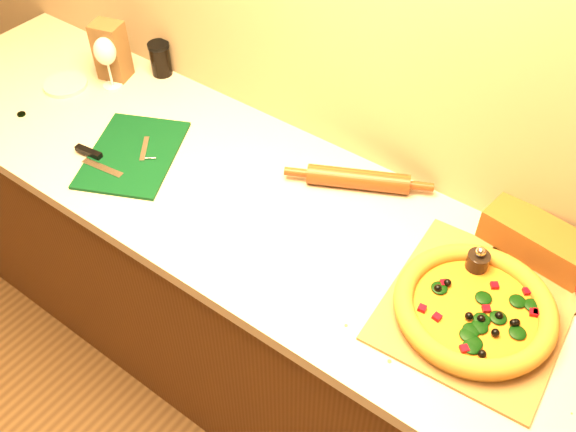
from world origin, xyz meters
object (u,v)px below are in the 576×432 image
at_px(wine_glass, 105,53).
at_px(pizza, 475,308).
at_px(pepper_grinder, 477,265).
at_px(side_plate, 66,85).
at_px(cutting_board, 131,154).
at_px(rolling_pin, 358,179).
at_px(dark_jar, 160,59).
at_px(pizza_peel, 478,305).

bearing_deg(wine_glass, pizza, -6.21).
height_order(pepper_grinder, side_plate, pepper_grinder).
distance_m(cutting_board, rolling_pin, 0.68).
xyz_separation_m(pepper_grinder, dark_jar, (-1.25, 0.19, 0.02)).
xyz_separation_m(pizza_peel, wine_glass, (-1.39, 0.11, 0.12)).
xyz_separation_m(pizza, cutting_board, (-1.07, -0.07, -0.03)).
height_order(pizza, wine_glass, wine_glass).
bearing_deg(side_plate, pizza, -2.04).
bearing_deg(pizza, wine_glass, 173.79).
height_order(pizza_peel, dark_jar, dark_jar).
xyz_separation_m(pizza_peel, side_plate, (-1.51, 0.02, 0.00)).
distance_m(rolling_pin, dark_jar, 0.85).
xyz_separation_m(pizza_peel, rolling_pin, (-0.45, 0.18, 0.02)).
xyz_separation_m(cutting_board, dark_jar, (-0.23, 0.37, 0.05)).
height_order(pepper_grinder, rolling_pin, pepper_grinder).
bearing_deg(wine_glass, rolling_pin, 4.22).
distance_m(pizza, cutting_board, 1.07).
xyz_separation_m(pizza, pepper_grinder, (-0.05, 0.12, 0.01)).
height_order(cutting_board, rolling_pin, rolling_pin).
distance_m(pizza_peel, rolling_pin, 0.49).
height_order(pizza_peel, side_plate, side_plate).
distance_m(wine_glass, dark_jar, 0.19).
xyz_separation_m(pepper_grinder, wine_glass, (-1.34, 0.04, 0.08)).
relative_size(pepper_grinder, wine_glass, 0.58).
bearing_deg(rolling_pin, wine_glass, -175.78).
bearing_deg(cutting_board, pizza, -21.82).
xyz_separation_m(rolling_pin, wine_glass, (-0.93, -0.07, 0.10)).
bearing_deg(pepper_grinder, rolling_pin, 165.58).
relative_size(pizza_peel, side_plate, 4.26).
bearing_deg(pizza_peel, cutting_board, -178.29).
relative_size(cutting_board, wine_glass, 2.37).
distance_m(pizza_peel, dark_jar, 1.33).
xyz_separation_m(pizza_peel, cutting_board, (-1.07, -0.10, 0.00)).
bearing_deg(rolling_pin, pizza_peel, -21.80).
height_order(wine_glass, side_plate, wine_glass).
bearing_deg(rolling_pin, dark_jar, 174.30).
xyz_separation_m(pizza_peel, pepper_grinder, (-0.05, 0.08, 0.04)).
bearing_deg(wine_glass, pepper_grinder, -1.51).
relative_size(cutting_board, dark_jar, 3.64).
distance_m(pizza_peel, pepper_grinder, 0.10).
bearing_deg(rolling_pin, pizza, -25.75).
height_order(pepper_grinder, dark_jar, dark_jar).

